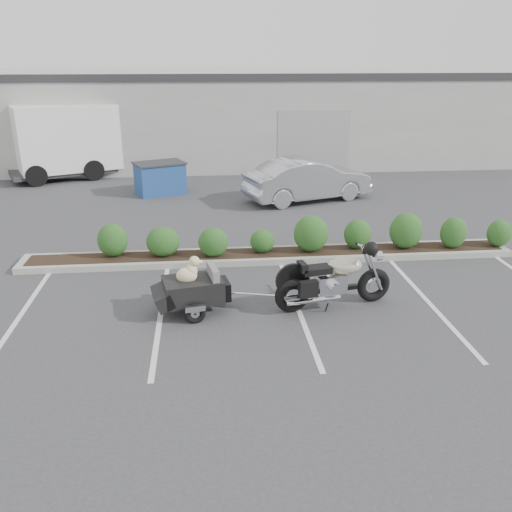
{
  "coord_description": "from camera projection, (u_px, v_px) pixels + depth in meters",
  "views": [
    {
      "loc": [
        -0.58,
        -10.22,
        4.76
      ],
      "look_at": [
        0.47,
        0.41,
        0.75
      ],
      "focal_mm": 38.0,
      "sensor_mm": 36.0,
      "label": 1
    }
  ],
  "objects": [
    {
      "name": "delivery_truck",
      "position": [
        89.0,
        142.0,
        22.0
      ],
      "size": [
        6.56,
        4.33,
        2.88
      ],
      "rotation": [
        0.0,
        0.0,
        0.41
      ],
      "color": "white",
      "rests_on": "ground"
    },
    {
      "name": "dumpster",
      "position": [
        160.0,
        178.0,
        19.39
      ],
      "size": [
        2.03,
        1.73,
        1.13
      ],
      "rotation": [
        0.0,
        0.0,
        0.38
      ],
      "color": "navy",
      "rests_on": "ground"
    },
    {
      "name": "sedan",
      "position": [
        308.0,
        180.0,
        18.43
      ],
      "size": [
        4.61,
        2.84,
        1.43
      ],
      "primitive_type": "imported",
      "rotation": [
        0.0,
        0.0,
        1.9
      ],
      "color": "silver",
      "rests_on": "ground"
    },
    {
      "name": "pet_trailer",
      "position": [
        192.0,
        289.0,
        10.43
      ],
      "size": [
        1.99,
        1.13,
        1.17
      ],
      "rotation": [
        0.0,
        0.0,
        0.19
      ],
      "color": "black",
      "rests_on": "ground"
    },
    {
      "name": "planter_kerb",
      "position": [
        270.0,
        255.0,
        13.36
      ],
      "size": [
        12.0,
        1.0,
        0.15
      ],
      "primitive_type": "cube",
      "color": "#9E9E93",
      "rests_on": "ground"
    },
    {
      "name": "building",
      "position": [
        213.0,
        113.0,
        26.38
      ],
      "size": [
        26.0,
        10.0,
        4.0
      ],
      "primitive_type": "cube",
      "color": "#9EA099",
      "rests_on": "ground"
    },
    {
      "name": "motorcycle",
      "position": [
        334.0,
        281.0,
        10.65
      ],
      "size": [
        2.45,
        1.0,
        1.42
      ],
      "rotation": [
        0.0,
        0.0,
        0.19
      ],
      "color": "black",
      "rests_on": "ground"
    },
    {
      "name": "ground",
      "position": [
        236.0,
        297.0,
        11.25
      ],
      "size": [
        90.0,
        90.0,
        0.0
      ],
      "primitive_type": "plane",
      "color": "#38383A",
      "rests_on": "ground"
    }
  ]
}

